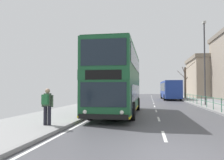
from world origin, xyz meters
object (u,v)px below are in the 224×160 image
background_bus_far_lane (170,89)px  background_building_00 (221,77)px  street_lamp_far_side (205,57)px  bare_tree_far_00 (185,82)px  pedestrian_companion (47,104)px  double_decker_bus_main (118,81)px

background_bus_far_lane → background_building_00: background_building_00 is taller
street_lamp_far_side → bare_tree_far_00: size_ratio=1.40×
pedestrian_companion → street_lamp_far_side: street_lamp_far_side is taller
double_decker_bus_main → background_building_00: (16.48, 32.50, 1.77)m
street_lamp_far_side → background_building_00: (8.67, 23.97, -0.94)m
background_bus_far_lane → pedestrian_companion: bearing=-105.6°
bare_tree_far_00 → street_lamp_far_side: bearing=-91.8°
background_bus_far_lane → bare_tree_far_00: (2.73, 2.04, 1.30)m
background_bus_far_lane → street_lamp_far_side: size_ratio=1.21×
background_bus_far_lane → street_lamp_far_side: street_lamp_far_side is taller
pedestrian_companion → bare_tree_far_00: size_ratio=0.27×
background_bus_far_lane → street_lamp_far_side: 14.52m
pedestrian_companion → bare_tree_far_00: bare_tree_far_00 is taller
pedestrian_companion → background_building_00: background_building_00 is taller
street_lamp_far_side → background_building_00: bearing=70.1°
pedestrian_companion → background_building_00: (18.86, 38.56, 3.00)m
bare_tree_far_00 → background_building_00: size_ratio=0.50×
bare_tree_far_00 → background_building_00: background_building_00 is taller
bare_tree_far_00 → background_bus_far_lane: bearing=-143.2°
background_bus_far_lane → bare_tree_far_00: size_ratio=1.69×
double_decker_bus_main → background_building_00: background_building_00 is taller
pedestrian_companion → bare_tree_far_00: (10.70, 30.58, 1.85)m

